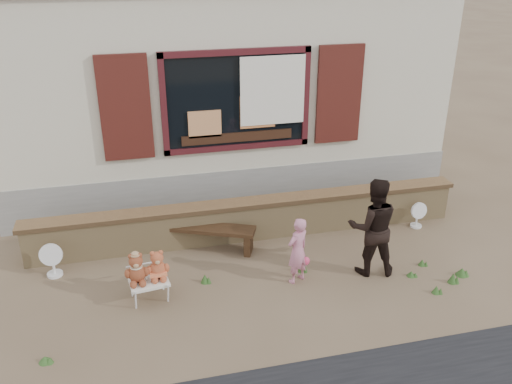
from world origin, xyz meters
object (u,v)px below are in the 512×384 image
object	(u,v)px
teddy_bear_left	(136,267)
adult	(373,227)
folding_chair	(149,281)
bench	(205,233)
child	(298,250)
teddy_bear_right	(157,264)

from	to	relation	value
teddy_bear_left	adult	world-z (taller)	adult
folding_chair	adult	size ratio (longest dim) A/B	0.38
folding_chair	teddy_bear_left	xyz separation A→B (m)	(-0.14, -0.02, 0.25)
bench	child	distance (m)	1.66
bench	teddy_bear_right	size ratio (longest dim) A/B	3.74
teddy_bear_left	child	distance (m)	2.22
adult	child	bearing A→B (deg)	11.78
child	teddy_bear_right	bearing A→B (deg)	-30.93
bench	teddy_bear_left	size ratio (longest dim) A/B	3.57
child	adult	xyz separation A→B (m)	(1.11, -0.01, 0.24)
folding_chair	child	size ratio (longest dim) A/B	0.56
teddy_bear_right	adult	bearing A→B (deg)	-8.92
bench	child	xyz separation A→B (m)	(1.13, -1.19, 0.21)
folding_chair	bench	bearing A→B (deg)	42.78
teddy_bear_right	bench	bearing A→B (deg)	46.74
teddy_bear_left	child	world-z (taller)	child
bench	teddy_bear_left	world-z (taller)	teddy_bear_left
bench	adult	size ratio (longest dim) A/B	1.06
teddy_bear_left	child	xyz separation A→B (m)	(2.22, -0.04, -0.03)
teddy_bear_right	child	world-z (taller)	child
folding_chair	teddy_bear_left	bearing A→B (deg)	180.00
teddy_bear_right	adult	distance (m)	3.06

